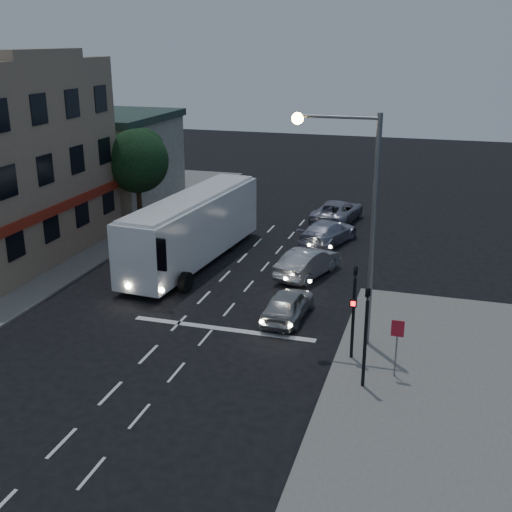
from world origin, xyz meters
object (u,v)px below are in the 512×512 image
(car_suv, at_px, (288,304))
(street_tree, at_px, (137,158))
(traffic_signal_main, at_px, (354,301))
(car_sedan_c, at_px, (337,211))
(traffic_signal_side, at_px, (366,325))
(tour_bus, at_px, (193,227))
(car_sedan_a, at_px, (308,263))
(streetlight, at_px, (357,205))
(regulatory_sign, at_px, (397,339))
(car_sedan_b, at_px, (328,232))

(car_suv, distance_m, street_tree, 17.28)
(traffic_signal_main, relative_size, street_tree, 0.66)
(car_sedan_c, relative_size, traffic_signal_side, 1.29)
(tour_bus, xyz_separation_m, car_sedan_a, (6.43, -0.40, -1.28))
(traffic_signal_side, height_order, streetlight, streetlight)
(car_suv, height_order, car_sedan_c, car_sedan_c)
(regulatory_sign, bearing_deg, streetlight, 128.75)
(car_sedan_b, distance_m, car_sedan_c, 4.85)
(traffic_signal_side, distance_m, street_tree, 23.24)
(tour_bus, relative_size, traffic_signal_side, 3.00)
(car_suv, xyz_separation_m, car_sedan_c, (-0.58, 16.04, 0.06))
(tour_bus, xyz_separation_m, traffic_signal_side, (10.63, -10.84, 0.41))
(car_suv, relative_size, streetlight, 0.44)
(traffic_signal_side, xyz_separation_m, regulatory_sign, (1.00, 0.96, -0.82))
(car_suv, relative_size, car_sedan_a, 0.89)
(tour_bus, xyz_separation_m, car_sedan_b, (6.41, 5.35, -1.30))
(car_sedan_b, distance_m, streetlight, 14.13)
(tour_bus, xyz_separation_m, street_tree, (-5.87, 5.38, 2.49))
(car_sedan_b, xyz_separation_m, street_tree, (-12.28, 0.03, 3.79))
(car_sedan_c, xyz_separation_m, regulatory_sign, (5.51, -20.08, 0.86))
(car_sedan_b, height_order, traffic_signal_main, traffic_signal_main)
(traffic_signal_main, bearing_deg, street_tree, 137.97)
(tour_bus, bearing_deg, car_sedan_c, 64.15)
(street_tree, bearing_deg, car_sedan_b, -0.15)
(car_suv, xyz_separation_m, traffic_signal_main, (3.23, -3.02, 1.75))
(streetlight, relative_size, street_tree, 1.45)
(tour_bus, height_order, streetlight, streetlight)
(car_suv, bearing_deg, car_sedan_c, -84.95)
(car_suv, distance_m, traffic_signal_main, 4.76)
(car_suv, distance_m, traffic_signal_side, 6.60)
(tour_bus, height_order, regulatory_sign, tour_bus)
(traffic_signal_main, distance_m, traffic_signal_side, 2.10)
(traffic_signal_side, relative_size, streetlight, 0.46)
(car_suv, bearing_deg, tour_bus, -38.10)
(car_suv, bearing_deg, regulatory_sign, 143.68)
(tour_bus, xyz_separation_m, streetlight, (9.68, -7.44, 3.72))
(tour_bus, bearing_deg, traffic_signal_side, -40.43)
(traffic_signal_main, xyz_separation_m, regulatory_sign, (1.70, -1.01, -0.82))
(tour_bus, xyz_separation_m, car_suv, (6.70, -5.84, -1.34))
(traffic_signal_side, bearing_deg, car_sedan_c, 102.11)
(traffic_signal_side, bearing_deg, traffic_signal_main, 109.49)
(car_sedan_c, distance_m, streetlight, 18.67)
(car_sedan_b, relative_size, streetlight, 0.54)
(car_sedan_b, height_order, traffic_signal_side, traffic_signal_side)
(car_sedan_b, xyz_separation_m, traffic_signal_main, (3.53, -14.21, 1.71))
(traffic_signal_side, height_order, regulatory_sign, traffic_signal_side)
(car_suv, height_order, car_sedan_b, car_sedan_b)
(car_sedan_a, height_order, car_sedan_c, car_sedan_c)
(regulatory_sign, bearing_deg, car_sedan_b, 108.94)
(car_sedan_c, relative_size, regulatory_sign, 2.41)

